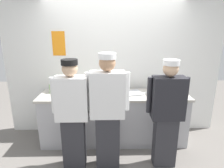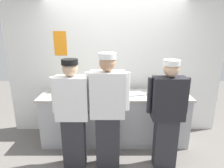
{
  "view_description": "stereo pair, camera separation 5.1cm",
  "coord_description": "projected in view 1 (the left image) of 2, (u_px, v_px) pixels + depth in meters",
  "views": [
    {
      "loc": [
        -0.1,
        -2.87,
        2.03
      ],
      "look_at": [
        -0.04,
        0.33,
        1.1
      ],
      "focal_mm": 31.21,
      "sensor_mm": 36.0,
      "label": 1
    },
    {
      "loc": [
        -0.05,
        -2.87,
        2.03
      ],
      "look_at": [
        -0.04,
        0.33,
        1.1
      ],
      "focal_mm": 31.21,
      "sensor_mm": 36.0,
      "label": 2
    }
  ],
  "objects": [
    {
      "name": "ramekin_red_sauce",
      "position": [
        172.0,
        91.0,
        3.49
      ],
      "size": [
        0.09,
        0.09,
        0.05
      ],
      "color": "white",
      "rests_on": "prep_counter"
    },
    {
      "name": "sheet_tray",
      "position": [
        127.0,
        93.0,
        3.4
      ],
      "size": [
        0.57,
        0.42,
        0.02
      ],
      "primitive_type": "cube",
      "rotation": [
        0.0,
        0.0,
        0.25
      ],
      "color": "#B7BABF",
      "rests_on": "prep_counter"
    },
    {
      "name": "deli_cup",
      "position": [
        107.0,
        88.0,
        3.55
      ],
      "size": [
        0.09,
        0.09,
        0.11
      ],
      "primitive_type": "cylinder",
      "color": "white",
      "rests_on": "prep_counter"
    },
    {
      "name": "mixing_bowl_steel",
      "position": [
        159.0,
        91.0,
        3.37
      ],
      "size": [
        0.32,
        0.32,
        0.14
      ],
      "primitive_type": "cylinder",
      "color": "#B7BABF",
      "rests_on": "prep_counter"
    },
    {
      "name": "squeeze_bottle_spare",
      "position": [
        67.0,
        91.0,
        3.31
      ],
      "size": [
        0.06,
        0.06,
        0.19
      ],
      "color": "#E5E066",
      "rests_on": "prep_counter"
    },
    {
      "name": "ramekin_green_sauce",
      "position": [
        101.0,
        94.0,
        3.36
      ],
      "size": [
        0.09,
        0.09,
        0.04
      ],
      "color": "white",
      "rests_on": "prep_counter"
    },
    {
      "name": "chef_far_right",
      "position": [
        167.0,
        112.0,
        2.78
      ],
      "size": [
        0.59,
        0.24,
        1.62
      ],
      "color": "#2D2D33",
      "rests_on": "ground"
    },
    {
      "name": "chefs_knife",
      "position": [
        140.0,
        93.0,
        3.46
      ],
      "size": [
        0.27,
        0.03,
        0.02
      ],
      "color": "#B7BABF",
      "rests_on": "prep_counter"
    },
    {
      "name": "chef_near_left",
      "position": [
        72.0,
        113.0,
        2.75
      ],
      "size": [
        0.59,
        0.24,
        1.63
      ],
      "color": "#2D2D33",
      "rests_on": "ground"
    },
    {
      "name": "ramekin_orange_sauce",
      "position": [
        94.0,
        92.0,
        3.43
      ],
      "size": [
        0.08,
        0.08,
        0.05
      ],
      "color": "white",
      "rests_on": "prep_counter"
    },
    {
      "name": "squeeze_bottle_secondary",
      "position": [
        51.0,
        88.0,
        3.43
      ],
      "size": [
        0.06,
        0.06,
        0.19
      ],
      "color": "#56A333",
      "rests_on": "prep_counter"
    },
    {
      "name": "ramekin_yellow_sauce",
      "position": [
        69.0,
        96.0,
        3.21
      ],
      "size": [
        0.11,
        0.11,
        0.05
      ],
      "color": "white",
      "rests_on": "prep_counter"
    },
    {
      "name": "squeeze_bottle_primary",
      "position": [
        89.0,
        92.0,
        3.23
      ],
      "size": [
        0.05,
        0.05,
        0.18
      ],
      "color": "orange",
      "rests_on": "prep_counter"
    },
    {
      "name": "prep_counter",
      "position": [
        114.0,
        118.0,
        3.53
      ],
      "size": [
        2.59,
        0.65,
        0.91
      ],
      "color": "#B2B2B7",
      "rests_on": "ground"
    },
    {
      "name": "plate_stack_front",
      "position": [
        76.0,
        92.0,
        3.4
      ],
      "size": [
        0.2,
        0.2,
        0.06
      ],
      "color": "white",
      "rests_on": "prep_counter"
    },
    {
      "name": "wall_back",
      "position": [
        113.0,
        61.0,
        3.69
      ],
      "size": [
        4.07,
        0.11,
        2.82
      ],
      "color": "white",
      "rests_on": "ground"
    },
    {
      "name": "chef_center",
      "position": [
        108.0,
        110.0,
        2.74
      ],
      "size": [
        0.62,
        0.24,
        1.71
      ],
      "color": "#2D2D33",
      "rests_on": "ground"
    },
    {
      "name": "ground_plane",
      "position": [
        114.0,
        151.0,
        3.32
      ],
      "size": [
        9.0,
        9.0,
        0.0
      ],
      "primitive_type": "plane",
      "color": "slate"
    }
  ]
}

